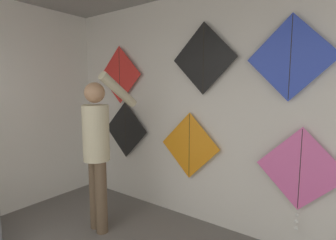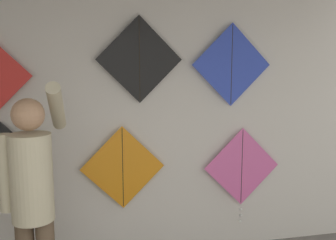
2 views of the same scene
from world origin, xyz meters
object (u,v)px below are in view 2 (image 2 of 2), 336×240
at_px(kite_2, 242,169).
at_px(kite_0, 1,165).
at_px(shopkeeper, 33,193).
at_px(kite_1, 123,168).
at_px(kite_5, 232,65).
at_px(kite_4, 139,60).

bearing_deg(kite_2, kite_0, 179.99).
distance_m(shopkeeper, kite_1, 1.11).
height_order(kite_0, kite_5, kite_5).
relative_size(kite_0, kite_1, 1.00).
height_order(kite_4, kite_5, kite_4).
bearing_deg(kite_5, shopkeeper, -155.56).
bearing_deg(shopkeeper, kite_4, 54.23).
bearing_deg(kite_5, kite_0, 180.00).
distance_m(kite_4, kite_5, 0.94).
relative_size(kite_0, kite_4, 1.00).
xyz_separation_m(shopkeeper, kite_1, (0.73, 0.84, -0.08)).
xyz_separation_m(kite_1, kite_4, (0.18, 0.00, 1.05)).
distance_m(kite_1, kite_4, 1.07).
xyz_separation_m(kite_0, kite_5, (2.22, 0.00, 0.91)).
xyz_separation_m(kite_1, kite_5, (1.11, 0.00, 1.00)).
bearing_deg(shopkeeper, kite_0, 126.23).
distance_m(kite_0, kite_5, 2.40).
relative_size(shopkeeper, kite_0, 2.23).
height_order(kite_0, kite_4, kite_4).
distance_m(shopkeeper, kite_2, 2.16).
bearing_deg(kite_1, shopkeeper, -131.02).
height_order(kite_0, kite_1, kite_0).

